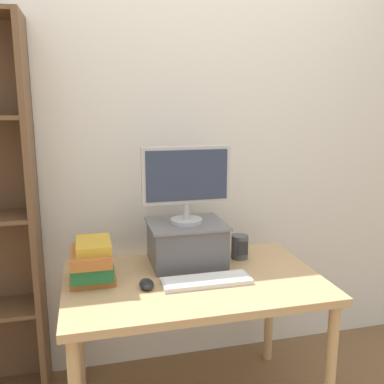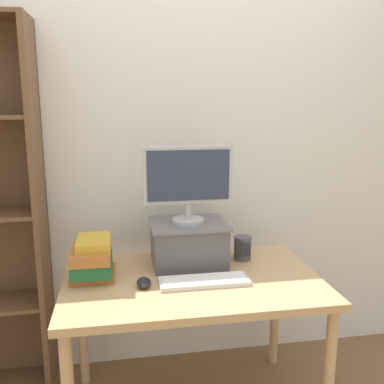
{
  "view_description": "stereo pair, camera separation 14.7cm",
  "coord_description": "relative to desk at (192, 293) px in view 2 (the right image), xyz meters",
  "views": [
    {
      "loc": [
        -0.46,
        -1.83,
        1.53
      ],
      "look_at": [
        0.01,
        0.08,
        1.11
      ],
      "focal_mm": 40.0,
      "sensor_mm": 36.0,
      "label": 1
    },
    {
      "loc": [
        -0.32,
        -1.86,
        1.53
      ],
      "look_at": [
        0.01,
        0.08,
        1.11
      ],
      "focal_mm": 40.0,
      "sensor_mm": 36.0,
      "label": 2
    }
  ],
  "objects": [
    {
      "name": "back_wall",
      "position": [
        0.0,
        0.54,
        0.66
      ],
      "size": [
        7.0,
        0.08,
        2.6
      ],
      "color": "silver",
      "rests_on": "ground_plane"
    },
    {
      "name": "desk",
      "position": [
        0.0,
        0.0,
        0.0
      ],
      "size": [
        1.2,
        0.76,
        0.72
      ],
      "color": "tan",
      "rests_on": "ground_plane"
    },
    {
      "name": "riser_box",
      "position": [
        0.01,
        0.19,
        0.19
      ],
      "size": [
        0.38,
        0.33,
        0.21
      ],
      "color": "#515156",
      "rests_on": "desk"
    },
    {
      "name": "computer_monitor",
      "position": [
        0.01,
        0.19,
        0.51
      ],
      "size": [
        0.44,
        0.16,
        0.39
      ],
      "color": "#B7B7BA",
      "rests_on": "riser_box"
    },
    {
      "name": "keyboard",
      "position": [
        0.04,
        -0.08,
        0.09
      ],
      "size": [
        0.41,
        0.14,
        0.02
      ],
      "color": "silver",
      "rests_on": "desk"
    },
    {
      "name": "computer_mouse",
      "position": [
        -0.23,
        -0.06,
        0.1
      ],
      "size": [
        0.06,
        0.1,
        0.04
      ],
      "color": "black",
      "rests_on": "desk"
    },
    {
      "name": "book_stack",
      "position": [
        -0.46,
        0.08,
        0.17
      ],
      "size": [
        0.21,
        0.25,
        0.19
      ],
      "color": "#AD662D",
      "rests_on": "desk"
    },
    {
      "name": "desk_speaker",
      "position": [
        0.3,
        0.19,
        0.14
      ],
      "size": [
        0.09,
        0.09,
        0.12
      ],
      "color": "#4C4C51",
      "rests_on": "desk"
    }
  ]
}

